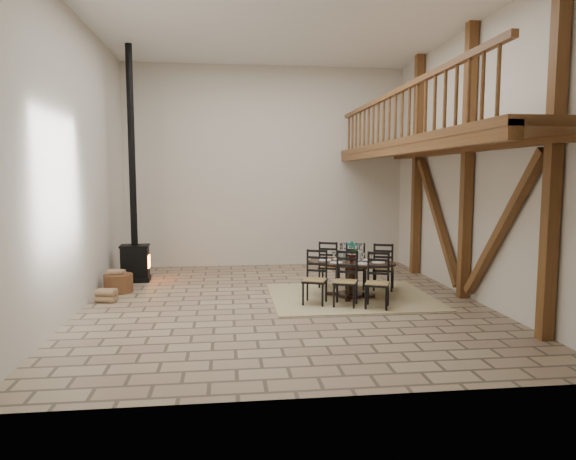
{
  "coord_description": "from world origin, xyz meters",
  "views": [
    {
      "loc": [
        -1.0,
        -8.99,
        2.27
      ],
      "look_at": [
        0.12,
        0.4,
        1.27
      ],
      "focal_mm": 32.0,
      "sensor_mm": 36.0,
      "label": 1
    }
  ],
  "objects": [
    {
      "name": "room_shell",
      "position": [
        1.19,
        0.0,
        3.01
      ],
      "size": [
        7.02,
        8.02,
        5.01
      ],
      "color": "beige",
      "rests_on": "ground"
    },
    {
      "name": "log_basket",
      "position": [
        -3.13,
        1.2,
        0.2
      ],
      "size": [
        0.55,
        0.55,
        0.46
      ],
      "rotation": [
        0.0,
        0.0,
        -0.41
      ],
      "color": "brown",
      "rests_on": "ground"
    },
    {
      "name": "ground",
      "position": [
        0.0,
        0.0,
        0.0
      ],
      "size": [
        8.0,
        8.0,
        0.0
      ],
      "primitive_type": "plane",
      "color": "gray",
      "rests_on": "ground"
    },
    {
      "name": "log_stack",
      "position": [
        -3.18,
        0.41,
        0.12
      ],
      "size": [
        0.39,
        0.3,
        0.24
      ],
      "rotation": [
        0.0,
        0.0,
        -0.2
      ],
      "color": "tan",
      "rests_on": "ground"
    },
    {
      "name": "dining_table",
      "position": [
        1.3,
        0.27,
        0.37
      ],
      "size": [
        2.06,
        2.25,
        1.06
      ],
      "rotation": [
        0.0,
        0.0,
        -0.38
      ],
      "color": "black",
      "rests_on": "ground"
    },
    {
      "name": "wood_stove",
      "position": [
        -2.98,
        2.27,
        1.14
      ],
      "size": [
        0.63,
        0.5,
        5.0
      ],
      "rotation": [
        0.0,
        0.0,
        0.05
      ],
      "color": "black",
      "rests_on": "ground"
    },
    {
      "name": "rug",
      "position": [
        1.3,
        0.27,
        0.01
      ],
      "size": [
        3.0,
        2.5,
        0.02
      ],
      "primitive_type": "cube",
      "color": "#C3B77D",
      "rests_on": "ground"
    }
  ]
}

